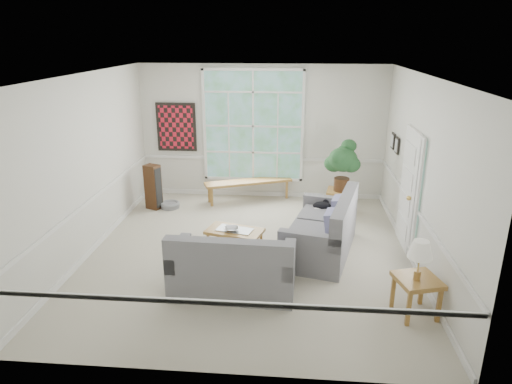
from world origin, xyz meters
TOP-DOWN VIEW (x-y plane):
  - floor at (0.00, 0.00)m, footprint 5.50×6.00m
  - ceiling at (0.00, 0.00)m, footprint 5.50×6.00m
  - wall_back at (0.00, 3.00)m, footprint 5.50×0.02m
  - wall_front at (0.00, -3.00)m, footprint 5.50×0.02m
  - wall_left at (-2.75, 0.00)m, footprint 0.02×6.00m
  - wall_right at (2.75, 0.00)m, footprint 0.02×6.00m
  - window_back at (-0.20, 2.96)m, footprint 2.30×0.08m
  - entry_door at (2.71, 0.60)m, footprint 0.08×0.90m
  - door_sidelight at (2.71, -0.03)m, footprint 0.08×0.26m
  - wall_art at (-1.95, 2.95)m, footprint 0.90×0.06m
  - wall_frame_near at (2.71, 1.75)m, footprint 0.04×0.26m
  - wall_frame_far at (2.71, 2.15)m, footprint 0.04×0.26m
  - loveseat_right at (1.21, 0.14)m, footprint 1.42×2.10m
  - loveseat_front at (-0.11, -1.23)m, footprint 1.82×0.99m
  - coffee_table at (-0.27, 0.14)m, footprint 1.07×0.76m
  - pewter_bowl at (-0.32, 0.09)m, footprint 0.33×0.33m
  - window_bench at (-0.28, 2.65)m, footprint 1.98×1.09m
  - end_table at (1.70, 2.04)m, footprint 0.58×0.58m
  - houseplant at (1.73, 2.01)m, footprint 0.68×0.68m
  - side_table at (2.40, -1.64)m, footprint 0.67×0.67m
  - table_lamp at (2.37, -1.67)m, footprint 0.45×0.45m
  - pet_bed at (-1.94, 2.02)m, footprint 0.53×0.53m
  - floor_speaker at (-2.28, 1.97)m, footprint 0.37×0.34m
  - cat at (1.27, 0.82)m, footprint 0.38×0.30m

SIDE VIEW (x-z plane):
  - floor at x=0.00m, z-range -0.01..0.00m
  - pet_bed at x=-1.94m, z-range 0.00..0.13m
  - coffee_table at x=-0.27m, z-range 0.00..0.36m
  - window_bench at x=-0.28m, z-range 0.00..0.46m
  - end_table at x=1.70m, z-range 0.00..0.51m
  - side_table at x=2.40m, z-range 0.00..0.55m
  - pewter_bowl at x=-0.32m, z-range 0.36..0.44m
  - loveseat_front at x=-0.11m, z-range 0.00..0.97m
  - floor_speaker at x=-2.28m, z-range 0.00..0.97m
  - loveseat_right at x=1.21m, z-range 0.00..1.04m
  - cat at x=1.27m, z-range 0.53..0.69m
  - table_lamp at x=2.37m, z-range 0.55..1.10m
  - entry_door at x=2.71m, z-range 0.00..2.10m
  - houseplant at x=1.73m, z-range 0.51..1.60m
  - door_sidelight at x=2.71m, z-range 0.20..2.10m
  - wall_back at x=0.00m, z-range 0.00..3.00m
  - wall_front at x=0.00m, z-range 0.00..3.00m
  - wall_left at x=-2.75m, z-range 0.00..3.00m
  - wall_right at x=2.75m, z-range 0.00..3.00m
  - wall_frame_near at x=2.71m, z-range 1.39..1.71m
  - wall_frame_far at x=2.71m, z-range 1.39..1.71m
  - wall_art at x=-1.95m, z-range 1.05..2.15m
  - window_back at x=-0.20m, z-range 0.45..2.85m
  - ceiling at x=0.00m, z-range 2.99..3.01m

